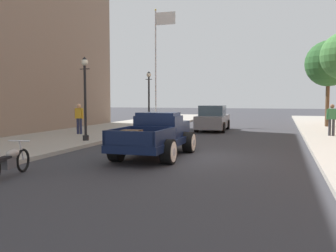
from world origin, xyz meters
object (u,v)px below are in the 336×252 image
(car_background_grey, at_px, (213,119))
(street_tree_third, at_px, (329,64))
(pedestrian_sidewalk_left, at_px, (79,117))
(street_lamp_far, at_px, (149,94))
(street_lamp_near, at_px, (85,92))
(hotrod_truck_navy, at_px, (158,135))
(pedestrian_sidewalk_right, at_px, (332,118))
(motorcycle_parked, at_px, (9,161))
(flagpole, at_px, (158,53))

(car_background_grey, distance_m, street_tree_third, 9.21)
(pedestrian_sidewalk_left, distance_m, street_lamp_far, 6.91)
(street_lamp_near, height_order, street_tree_third, street_tree_third)
(hotrod_truck_navy, height_order, pedestrian_sidewalk_right, pedestrian_sidewalk_right)
(hotrod_truck_navy, distance_m, motorcycle_parked, 5.40)
(flagpole, bearing_deg, pedestrian_sidewalk_right, -32.71)
(pedestrian_sidewalk_left, height_order, street_lamp_near, street_lamp_near)
(flagpole, height_order, street_tree_third, flagpole)
(street_lamp_near, bearing_deg, hotrod_truck_navy, -29.63)
(street_tree_third, bearing_deg, street_lamp_far, -163.80)
(pedestrian_sidewalk_right, xyz_separation_m, street_lamp_near, (-11.18, -5.74, 1.30))
(pedestrian_sidewalk_left, xyz_separation_m, street_lamp_far, (1.68, 6.58, 1.30))
(street_lamp_far, relative_size, street_tree_third, 0.65)
(car_background_grey, xyz_separation_m, pedestrian_sidewalk_right, (6.78, -2.86, 0.32))
(hotrod_truck_navy, relative_size, pedestrian_sidewalk_left, 3.00)
(flagpole, xyz_separation_m, street_tree_third, (12.69, -0.76, -1.27))
(street_lamp_near, relative_size, street_tree_third, 0.65)
(street_lamp_near, bearing_deg, street_lamp_far, 91.67)
(flagpole, bearing_deg, pedestrian_sidewalk_left, -95.03)
(pedestrian_sidewalk_left, relative_size, flagpole, 0.18)
(street_lamp_far, xyz_separation_m, street_tree_third, (11.97, 3.48, 2.12))
(pedestrian_sidewalk_left, xyz_separation_m, street_lamp_near, (1.95, -2.74, 1.30))
(motorcycle_parked, height_order, street_tree_third, street_tree_third)
(car_background_grey, distance_m, street_lamp_near, 9.80)
(car_background_grey, distance_m, pedestrian_sidewalk_left, 8.64)
(motorcycle_parked, distance_m, pedestrian_sidewalk_left, 10.69)
(street_lamp_near, bearing_deg, pedestrian_sidewalk_left, 125.39)
(flagpole, bearing_deg, motorcycle_parked, -82.28)
(motorcycle_parked, bearing_deg, hotrod_truck_navy, 61.90)
(pedestrian_sidewalk_left, bearing_deg, motorcycle_parked, -69.29)
(pedestrian_sidewalk_right, height_order, street_lamp_near, street_lamp_near)
(hotrod_truck_navy, xyz_separation_m, pedestrian_sidewalk_right, (6.82, 8.22, 0.33))
(motorcycle_parked, relative_size, pedestrian_sidewalk_right, 1.27)
(hotrod_truck_navy, distance_m, flagpole, 17.64)
(motorcycle_parked, distance_m, street_tree_third, 22.70)
(car_background_grey, height_order, street_tree_third, street_tree_third)
(car_background_grey, bearing_deg, pedestrian_sidewalk_left, -137.25)
(pedestrian_sidewalk_right, bearing_deg, street_lamp_far, 162.64)
(street_lamp_far, relative_size, flagpole, 0.42)
(pedestrian_sidewalk_left, relative_size, street_lamp_near, 0.43)
(hotrod_truck_navy, height_order, car_background_grey, car_background_grey)
(motorcycle_parked, height_order, pedestrian_sidewalk_left, pedestrian_sidewalk_left)
(pedestrian_sidewalk_left, xyz_separation_m, pedestrian_sidewalk_right, (13.13, 3.00, 0.00))
(street_lamp_far, xyz_separation_m, flagpole, (-0.72, 4.24, 3.39))
(car_background_grey, relative_size, pedestrian_sidewalk_right, 2.64)
(car_background_grey, xyz_separation_m, pedestrian_sidewalk_left, (-6.34, -5.86, 0.32))
(car_background_grey, distance_m, street_lamp_far, 4.99)
(street_lamp_far, distance_m, flagpole, 5.47)
(hotrod_truck_navy, relative_size, pedestrian_sidewalk_right, 3.00)
(motorcycle_parked, distance_m, street_lamp_far, 16.80)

